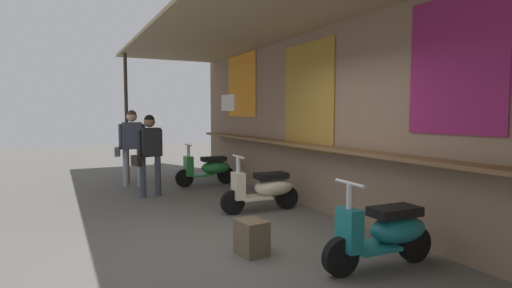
% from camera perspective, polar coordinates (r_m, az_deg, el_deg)
% --- Properties ---
extents(ground_plane, '(34.83, 34.83, 0.00)m').
position_cam_1_polar(ground_plane, '(5.21, -2.20, -14.14)').
color(ground_plane, '#56544F').
extents(market_stall_facade, '(12.44, 2.81, 3.26)m').
position_cam_1_polar(market_stall_facade, '(5.92, 13.89, 6.07)').
color(market_stall_facade, '#7F6651').
rests_on(market_stall_facade, ground_plane).
extents(scooter_green, '(0.46, 1.40, 0.97)m').
position_cam_1_polar(scooter_green, '(9.28, -6.75, -3.47)').
color(scooter_green, '#237533').
rests_on(scooter_green, ground_plane).
extents(scooter_cream, '(0.47, 1.40, 0.97)m').
position_cam_1_polar(scooter_cream, '(6.78, 1.27, -6.37)').
color(scooter_cream, beige).
rests_on(scooter_cream, ground_plane).
extents(scooter_teal, '(0.47, 1.40, 0.97)m').
position_cam_1_polar(scooter_teal, '(4.59, 18.04, -11.86)').
color(scooter_teal, '#197075').
rests_on(scooter_teal, ground_plane).
extents(shopper_with_handbag, '(0.34, 0.68, 1.73)m').
position_cam_1_polar(shopper_with_handbag, '(9.42, -17.35, 0.59)').
color(shopper_with_handbag, '#999EA8').
rests_on(shopper_with_handbag, ground_plane).
extents(shopper_passing, '(0.42, 0.64, 1.63)m').
position_cam_1_polar(shopper_passing, '(8.15, -15.01, -0.47)').
color(shopper_passing, '#383D4C').
rests_on(shopper_passing, ground_plane).
extents(merchandise_crate, '(0.40, 0.33, 0.41)m').
position_cam_1_polar(merchandise_crate, '(4.81, -0.63, -13.19)').
color(merchandise_crate, brown).
rests_on(merchandise_crate, ground_plane).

